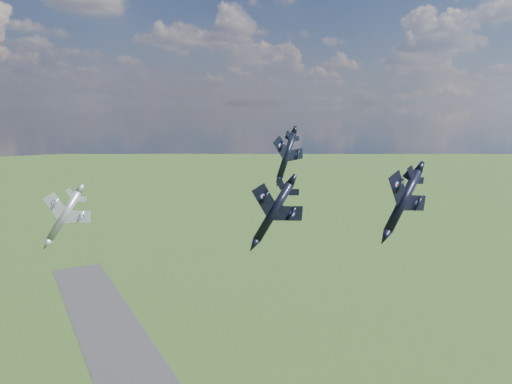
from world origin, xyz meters
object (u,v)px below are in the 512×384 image
jet_right_navy (403,201)px  jet_high_navy (287,155)px  jet_lead_navy (274,212)px  jet_left_silver (64,216)px

jet_right_navy → jet_high_navy: (6.37, 45.88, 2.71)m
jet_right_navy → jet_high_navy: size_ratio=0.95×
jet_lead_navy → jet_right_navy: (14.54, -15.41, 3.22)m
jet_lead_navy → jet_left_silver: 36.51m
jet_lead_navy → jet_high_navy: bearing=67.3°
jet_left_silver → jet_right_navy: bearing=-36.5°
jet_high_navy → jet_left_silver: jet_high_navy is taller
jet_right_navy → jet_lead_navy: bearing=128.0°
jet_high_navy → jet_right_navy: bearing=-111.1°
jet_lead_navy → jet_high_navy: (20.92, 30.47, 5.93)m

